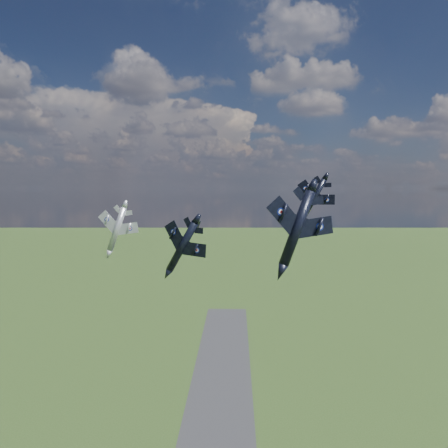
# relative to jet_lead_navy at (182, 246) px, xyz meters

# --- Properties ---
(jet_lead_navy) EXTENTS (14.78, 16.70, 7.63)m
(jet_lead_navy) POSITION_rel_jet_lead_navy_xyz_m (0.00, 0.00, 0.00)
(jet_lead_navy) COLOR black
(jet_right_navy) EXTENTS (13.56, 16.45, 6.49)m
(jet_right_navy) POSITION_rel_jet_lead_navy_xyz_m (17.58, -16.28, 4.74)
(jet_right_navy) COLOR black
(jet_high_navy) EXTENTS (11.81, 14.52, 6.67)m
(jet_high_navy) POSITION_rel_jet_lead_navy_xyz_m (26.01, 19.39, 7.89)
(jet_high_navy) COLOR black
(jet_left_silver) EXTENTS (10.63, 13.64, 5.67)m
(jet_left_silver) POSITION_rel_jet_lead_navy_xyz_m (-14.99, 12.95, 1.82)
(jet_left_silver) COLOR #B2B5BD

